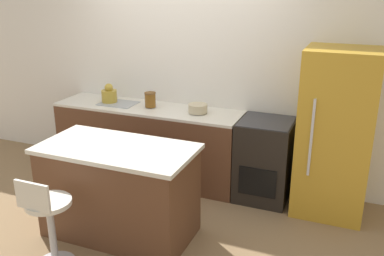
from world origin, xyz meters
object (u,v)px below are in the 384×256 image
oven_range (264,160)px  refrigerator (335,134)px  mixing_bowl (198,108)px  stool_chair (49,222)px  kettle (109,95)px

oven_range → refrigerator: size_ratio=0.53×
refrigerator → mixing_bowl: 1.49m
mixing_bowl → refrigerator: bearing=-1.1°
refrigerator → mixing_bowl: size_ratio=7.97×
oven_range → refrigerator: 0.81m
stool_chair → kettle: (-0.59, 1.91, 0.55)m
refrigerator → stool_chair: (-2.06, -1.88, -0.42)m
stool_chair → mixing_bowl: bearing=73.4°
refrigerator → kettle: size_ratio=7.44×
mixing_bowl → stool_chair: bearing=-106.6°
refrigerator → kettle: 2.66m
kettle → refrigerator: bearing=-0.6°
refrigerator → mixing_bowl: bearing=178.9°
stool_chair → mixing_bowl: (0.57, 1.91, 0.51)m
oven_range → mixing_bowl: mixing_bowl is taller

